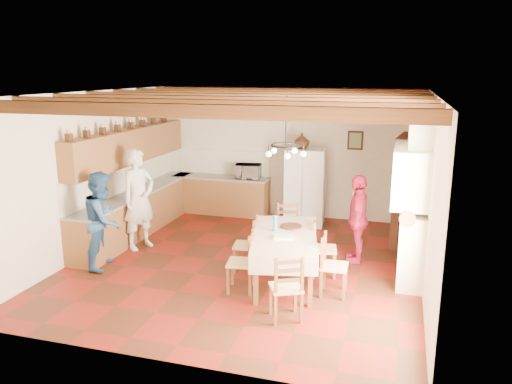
% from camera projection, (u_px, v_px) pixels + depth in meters
% --- Properties ---
extents(floor, '(6.00, 6.50, 0.02)m').
position_uv_depth(floor, '(246.00, 263.00, 8.96)').
color(floor, '#4A2011').
rests_on(floor, ground).
extents(ceiling, '(6.00, 6.50, 0.02)m').
position_uv_depth(ceiling, '(245.00, 92.00, 8.24)').
color(ceiling, white).
rests_on(ceiling, ground).
extents(wall_back, '(6.00, 0.02, 3.00)m').
position_uv_depth(wall_back, '(288.00, 153.00, 11.64)').
color(wall_back, beige).
rests_on(wall_back, ground).
extents(wall_front, '(6.00, 0.02, 3.00)m').
position_uv_depth(wall_front, '(158.00, 242.00, 5.56)').
color(wall_front, beige).
rests_on(wall_front, ground).
extents(wall_left, '(0.02, 6.50, 3.00)m').
position_uv_depth(wall_left, '(94.00, 172.00, 9.42)').
color(wall_left, beige).
rests_on(wall_left, ground).
extents(wall_right, '(0.02, 6.50, 3.00)m').
position_uv_depth(wall_right, '(429.00, 193.00, 7.78)').
color(wall_right, beige).
rests_on(wall_right, ground).
extents(ceiling_beams, '(6.00, 6.30, 0.16)m').
position_uv_depth(ceiling_beams, '(245.00, 99.00, 8.27)').
color(ceiling_beams, '#3D1C0F').
rests_on(ceiling_beams, ground).
extents(lower_cabinets_left, '(0.60, 4.30, 0.86)m').
position_uv_depth(lower_cabinets_left, '(139.00, 213.00, 10.57)').
color(lower_cabinets_left, brown).
rests_on(lower_cabinets_left, ground).
extents(lower_cabinets_back, '(2.30, 0.60, 0.86)m').
position_uv_depth(lower_cabinets_back, '(221.00, 196.00, 12.03)').
color(lower_cabinets_back, brown).
rests_on(lower_cabinets_back, ground).
extents(countertop_left, '(0.62, 4.30, 0.04)m').
position_uv_depth(countertop_left, '(138.00, 192.00, 10.46)').
color(countertop_left, slate).
rests_on(countertop_left, lower_cabinets_left).
extents(countertop_back, '(2.34, 0.62, 0.04)m').
position_uv_depth(countertop_back, '(221.00, 177.00, 11.92)').
color(countertop_back, slate).
rests_on(countertop_back, lower_cabinets_back).
extents(backsplash_left, '(0.03, 4.30, 0.60)m').
position_uv_depth(backsplash_left, '(125.00, 176.00, 10.47)').
color(backsplash_left, white).
rests_on(backsplash_left, ground).
extents(backsplash_back, '(2.30, 0.03, 0.60)m').
position_uv_depth(backsplash_back, '(225.00, 162.00, 12.11)').
color(backsplash_back, white).
rests_on(backsplash_back, ground).
extents(upper_cabinets, '(0.35, 4.20, 0.70)m').
position_uv_depth(upper_cabinets, '(130.00, 146.00, 10.27)').
color(upper_cabinets, brown).
rests_on(upper_cabinets, ground).
extents(fireplace, '(0.56, 1.60, 2.80)m').
position_uv_depth(fireplace, '(409.00, 195.00, 8.07)').
color(fireplace, beige).
rests_on(fireplace, ground).
extents(wall_picture, '(0.34, 0.03, 0.42)m').
position_uv_depth(wall_picture, '(355.00, 140.00, 11.11)').
color(wall_picture, black).
rests_on(wall_picture, ground).
extents(refrigerator, '(0.90, 0.76, 1.71)m').
position_uv_depth(refrigerator, '(305.00, 187.00, 11.08)').
color(refrigerator, white).
rests_on(refrigerator, floor).
extents(hutch, '(0.65, 1.24, 2.16)m').
position_uv_depth(hutch, '(409.00, 190.00, 9.77)').
color(hutch, '#371C11').
rests_on(hutch, floor).
extents(dining_table, '(1.36, 2.08, 0.84)m').
position_uv_depth(dining_table, '(284.00, 238.00, 7.98)').
color(dining_table, silver).
rests_on(dining_table, floor).
extents(chandelier, '(0.47, 0.47, 0.03)m').
position_uv_depth(chandelier, '(286.00, 145.00, 7.62)').
color(chandelier, black).
rests_on(chandelier, ground).
extents(chair_left_near, '(0.46, 0.47, 0.96)m').
position_uv_depth(chair_left_near, '(241.00, 261.00, 7.73)').
color(chair_left_near, brown).
rests_on(chair_left_near, floor).
extents(chair_left_far, '(0.46, 0.47, 0.96)m').
position_uv_depth(chair_left_far, '(246.00, 244.00, 8.50)').
color(chair_left_far, brown).
rests_on(chair_left_far, floor).
extents(chair_right_near, '(0.41, 0.43, 0.96)m').
position_uv_depth(chair_right_near, '(334.00, 265.00, 7.59)').
color(chair_right_near, brown).
rests_on(chair_right_near, floor).
extents(chair_right_far, '(0.47, 0.48, 0.96)m').
position_uv_depth(chair_right_far, '(324.00, 248.00, 8.33)').
color(chair_right_far, brown).
rests_on(chair_right_far, floor).
extents(chair_end_near, '(0.55, 0.54, 0.96)m').
position_uv_depth(chair_end_near, '(286.00, 286.00, 6.84)').
color(chair_end_near, brown).
rests_on(chair_end_near, floor).
extents(chair_end_far, '(0.50, 0.49, 0.96)m').
position_uv_depth(chair_end_far, '(288.00, 230.00, 9.25)').
color(chair_end_far, brown).
rests_on(chair_end_far, floor).
extents(person_man, '(0.71, 0.84, 1.95)m').
position_uv_depth(person_man, '(139.00, 199.00, 9.52)').
color(person_man, silver).
rests_on(person_man, floor).
extents(person_woman_blue, '(0.82, 0.96, 1.70)m').
position_uv_depth(person_woman_blue, '(103.00, 220.00, 8.62)').
color(person_woman_blue, '#2A5388').
rests_on(person_woman_blue, floor).
extents(person_woman_red, '(0.44, 0.95, 1.60)m').
position_uv_depth(person_woman_red, '(358.00, 219.00, 8.86)').
color(person_woman_red, '#C31D41').
rests_on(person_woman_red, floor).
extents(microwave, '(0.66, 0.50, 0.33)m').
position_uv_depth(microwave, '(248.00, 171.00, 11.69)').
color(microwave, silver).
rests_on(microwave, countertop_back).
extents(fridge_vase, '(0.38, 0.38, 0.34)m').
position_uv_depth(fridge_vase, '(302.00, 141.00, 10.86)').
color(fridge_vase, '#371C11').
rests_on(fridge_vase, refrigerator).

